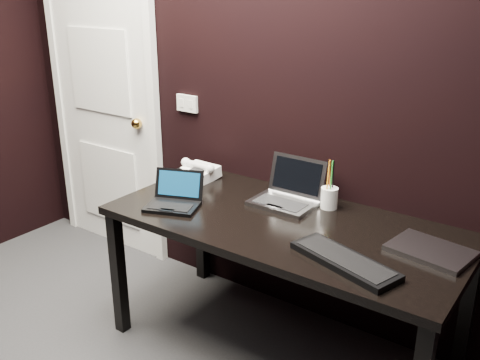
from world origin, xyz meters
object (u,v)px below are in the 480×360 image
Objects in this scene: desk at (283,235)px; silver_laptop at (287,196)px; ext_keyboard at (344,261)px; netbook at (174,200)px; desk_phone at (199,171)px; closed_laptop at (431,251)px; door at (104,101)px; pen_cup at (329,197)px; mobile_phone at (180,178)px.

silver_laptop reaches higher than desk.
ext_keyboard is (0.41, -0.22, 0.09)m from desk.
netbook is 0.42m from desk_phone.
door is at bearing 172.61° from closed_laptop.
desk is 4.78× the size of closed_laptop.
silver_laptop is 0.60m from desk_phone.
closed_laptop is 0.59m from pen_cup.
door is at bearing 173.25° from silver_laptop.
silver_laptop is at bearing -2.10° from desk_phone.
pen_cup is (1.75, -0.11, -0.25)m from door.
netbook is (-0.54, -0.17, 0.11)m from desk.
door is at bearing 153.76° from netbook.
desk is 7.06× the size of desk_phone.
door is 2.35m from closed_laptop.
netbook is at bearing -146.23° from pen_cup.
pen_cup is at bearing 33.77° from netbook.
door is 6.79× the size of silver_laptop.
silver_laptop reaches higher than desk_phone.
pen_cup is at bearing 18.73° from silver_laptop.
desk_phone is 0.80m from pen_cup.
closed_laptop is (1.21, 0.25, -0.02)m from netbook.
desk is at bearing -62.69° from silver_laptop.
desk_phone is at bearing -9.63° from door.
door reaches higher than netbook.
ext_keyboard is (0.95, -0.05, -0.02)m from netbook.
desk_phone is at bearing 112.20° from netbook.
silver_laptop is at bearing 9.47° from mobile_phone.
mobile_phone is at bearing -170.53° from silver_laptop.
pen_cup is at bearing 11.79° from mobile_phone.
desk_phone is (-0.16, 0.38, 0.01)m from netbook.
mobile_phone is (-0.63, -0.11, -0.01)m from silver_laptop.
closed_laptop is 1.37m from desk_phone.
mobile_phone is at bearing 165.18° from ext_keyboard.
ext_keyboard is at bearing -131.18° from closed_laptop.
closed_laptop is (0.25, 0.29, -0.00)m from ext_keyboard.
desk is at bearing 17.52° from netbook.
desk is at bearing -173.58° from closed_laptop.
desk_phone reaches higher than mobile_phone.
closed_laptop is at bearing -8.68° from silver_laptop.
desk is at bearing -12.82° from door.
door is 8.55× the size of pen_cup.
pen_cup reaches higher than ext_keyboard.
pen_cup is at bearing -3.72° from door.
closed_laptop is at bearing -0.47° from mobile_phone.
desk_phone is (-1.36, 0.14, 0.03)m from closed_laptop.
closed_laptop is at bearing 6.42° from desk.
netbook is at bearing -140.63° from silver_laptop.
desk_phone is (0.95, -0.16, -0.26)m from door.
desk_phone reaches higher than desk.
desk_phone is at bearing 158.82° from ext_keyboard.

